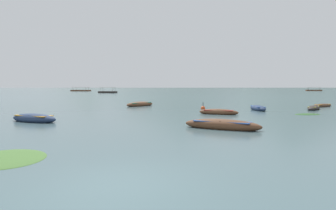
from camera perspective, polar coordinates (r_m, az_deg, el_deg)
name	(u,v)px	position (r m, az deg, el deg)	size (l,w,h in m)	color
ground_plane	(206,87)	(1506.79, 7.44, 3.45)	(6000.00, 6000.00, 0.00)	#476066
mountain_1	(89,75)	(2818.21, -15.36, 5.75)	(984.54, 984.54, 231.32)	#56665B
mountain_2	(181,61)	(2583.85, 2.64, 8.72)	(1809.88, 1809.88, 468.78)	#4C5B56
mountain_3	(293,55)	(2789.25, 23.44, 9.10)	(2043.88, 2043.88, 570.10)	#4C5B56
rowboat_0	(222,125)	(17.02, 10.59, -3.90)	(4.68, 2.66, 0.71)	brown
rowboat_1	(34,118)	(22.26, -24.93, -2.42)	(4.15, 2.45, 0.70)	navy
rowboat_2	(219,112)	(26.05, 9.95, -1.39)	(3.65, 1.82, 0.59)	brown
rowboat_3	(258,108)	(31.53, 17.32, -0.61)	(1.64, 3.73, 0.65)	navy
rowboat_4	(323,106)	(39.89, 28.19, -0.10)	(3.30, 3.00, 0.48)	#4C3323
rowboat_5	(140,104)	(36.85, -5.55, 0.14)	(3.46, 4.40, 0.70)	brown
rowboat_6	(314,108)	(34.70, 26.79, -0.52)	(2.89, 4.26, 0.54)	#2D2826
ferry_0	(108,92)	(118.38, -11.80, 2.55)	(7.44, 3.77, 2.54)	#2D2826
ferry_1	(81,90)	(172.07, -16.81, 2.77)	(11.39, 6.00, 2.54)	brown
ferry_2	(314,90)	(197.09, 26.82, 2.62)	(8.83, 2.98, 2.54)	brown
mooring_buoy	(203,108)	(31.67, 6.92, -0.64)	(0.48, 0.48, 0.92)	#DB4C1E
weed_patch_1	(5,159)	(11.32, -29.42, -9.20)	(3.00, 2.59, 0.14)	#477033
weed_patch_2	(308,114)	(28.29, 25.83, -1.68)	(2.39, 1.33, 0.14)	#2D5628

